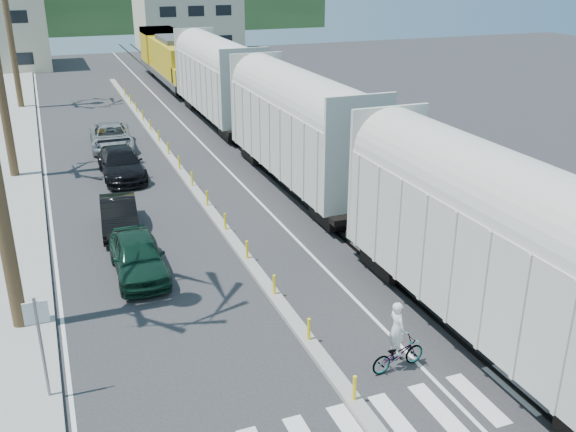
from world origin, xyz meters
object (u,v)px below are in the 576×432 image
(car_lead, at_px, (138,256))
(cyclist, at_px, (398,348))
(street_sign, at_px, (40,335))
(car_second, at_px, (119,215))

(car_lead, relative_size, cyclist, 2.10)
(street_sign, height_order, car_second, street_sign)
(street_sign, bearing_deg, cyclist, -12.56)
(car_lead, height_order, car_second, car_lead)
(car_lead, distance_m, cyclist, 10.21)
(street_sign, distance_m, cyclist, 9.42)
(street_sign, bearing_deg, car_lead, 62.52)
(street_sign, distance_m, car_lead, 7.29)
(street_sign, bearing_deg, car_second, 73.47)
(car_lead, relative_size, car_second, 1.03)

